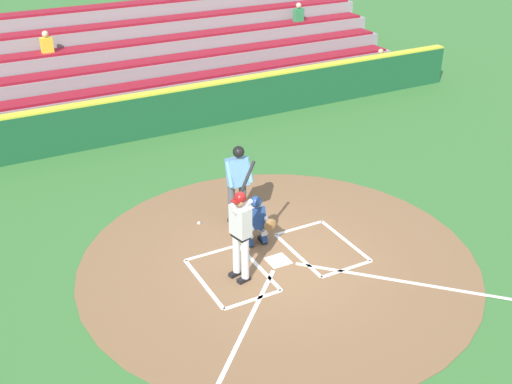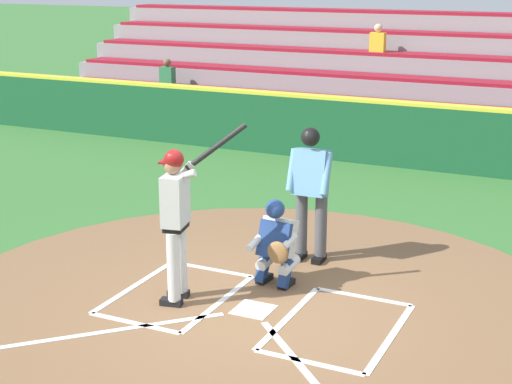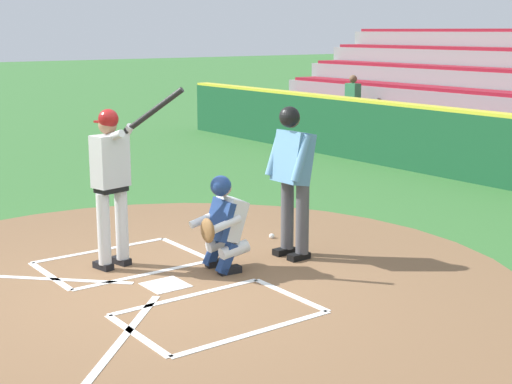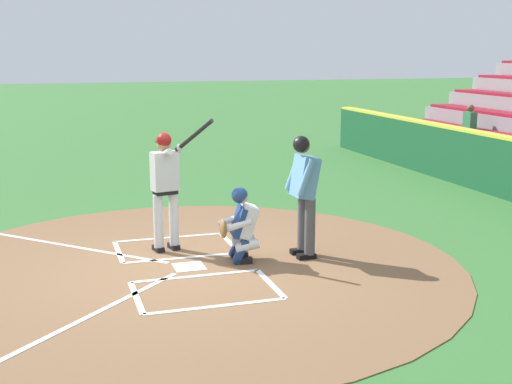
{
  "view_description": "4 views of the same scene",
  "coord_description": "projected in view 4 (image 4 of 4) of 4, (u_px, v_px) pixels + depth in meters",
  "views": [
    {
      "loc": [
        5.5,
        9.29,
        7.2
      ],
      "look_at": [
        -0.03,
        -0.99,
        1.11
      ],
      "focal_mm": 44.88,
      "sensor_mm": 36.0,
      "label": 1
    },
    {
      "loc": [
        -3.6,
        7.53,
        3.86
      ],
      "look_at": [
        0.2,
        -0.49,
        1.29
      ],
      "focal_mm": 54.66,
      "sensor_mm": 36.0,
      "label": 2
    },
    {
      "loc": [
        -6.86,
        3.84,
        2.74
      ],
      "look_at": [
        -0.27,
        -1.03,
        0.97
      ],
      "focal_mm": 52.69,
      "sensor_mm": 36.0,
      "label": 3
    },
    {
      "loc": [
        -9.37,
        1.89,
        3.09
      ],
      "look_at": [
        0.27,
        -1.11,
        1.0
      ],
      "focal_mm": 47.97,
      "sensor_mm": 36.0,
      "label": 4
    }
  ],
  "objects": [
    {
      "name": "home_plate_and_chalk",
      "position": [
        128.0,
        272.0,
        9.68
      ],
      "size": [
        7.93,
        4.91,
        0.01
      ],
      "color": "white",
      "rests_on": "dirt_circle"
    },
    {
      "name": "baseball",
      "position": [
        303.0,
        239.0,
        11.3
      ],
      "size": [
        0.07,
        0.07,
        0.07
      ],
      "primitive_type": "sphere",
      "color": "white",
      "rests_on": "ground"
    },
    {
      "name": "dirt_circle",
      "position": [
        189.0,
        267.0,
        9.94
      ],
      "size": [
        8.0,
        8.0,
        0.01
      ],
      "primitive_type": "cylinder",
      "color": "brown",
      "rests_on": "ground"
    },
    {
      "name": "plate_umpire",
      "position": [
        304.0,
        188.0,
        10.24
      ],
      "size": [
        0.59,
        0.42,
        1.86
      ],
      "color": "#4C4C51",
      "rests_on": "ground"
    },
    {
      "name": "catcher",
      "position": [
        241.0,
        223.0,
        10.12
      ],
      "size": [
        0.59,
        0.65,
        1.13
      ],
      "color": "black",
      "rests_on": "ground"
    },
    {
      "name": "batter",
      "position": [
        166.0,
        183.0,
        10.53
      ],
      "size": [
        0.85,
        0.87,
        2.13
      ],
      "color": "silver",
      "rests_on": "ground"
    },
    {
      "name": "ground_plane",
      "position": [
        189.0,
        268.0,
        9.94
      ],
      "size": [
        120.0,
        120.0,
        0.0
      ],
      "primitive_type": "plane",
      "color": "#387033"
    }
  ]
}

